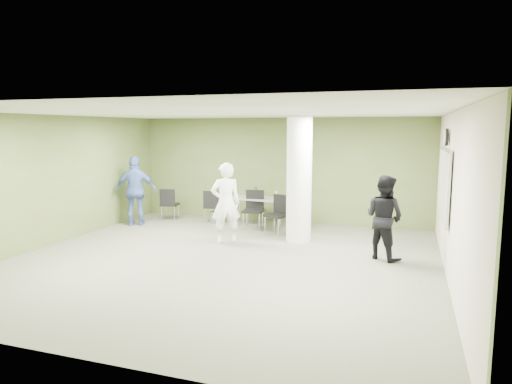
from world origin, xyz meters
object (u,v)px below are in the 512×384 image
(man_blue, at_px, (136,191))
(folding_table, at_px, (259,200))
(woman_white, at_px, (226,203))
(chair_back_left, at_px, (169,202))
(man_black, at_px, (384,217))

(man_blue, bearing_deg, folding_table, 172.16)
(folding_table, bearing_deg, woman_white, -87.10)
(woman_white, distance_m, man_blue, 3.08)
(chair_back_left, distance_m, woman_white, 3.04)
(folding_table, bearing_deg, man_black, -25.95)
(folding_table, height_order, chair_back_left, folding_table)
(folding_table, relative_size, chair_back_left, 1.84)
(woman_white, xyz_separation_m, man_blue, (-2.93, 0.98, 0.02))
(folding_table, height_order, man_black, man_black)
(chair_back_left, height_order, man_blue, man_blue)
(folding_table, distance_m, chair_back_left, 2.57)
(folding_table, relative_size, man_blue, 0.90)
(folding_table, distance_m, woman_white, 1.92)
(chair_back_left, height_order, man_black, man_black)
(chair_back_left, relative_size, man_blue, 0.49)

